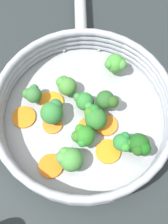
% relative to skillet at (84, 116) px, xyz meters
% --- Properties ---
extents(ground_plane, '(4.00, 4.00, 0.00)m').
position_rel_skillet_xyz_m(ground_plane, '(0.00, 0.00, -0.01)').
color(ground_plane, '#202627').
extents(skillet, '(0.33, 0.33, 0.01)m').
position_rel_skillet_xyz_m(skillet, '(0.00, 0.00, 0.00)').
color(skillet, '#939699').
rests_on(skillet, ground_plane).
extents(skillet_rim_wall, '(0.35, 0.35, 0.06)m').
position_rel_skillet_xyz_m(skillet_rim_wall, '(0.00, 0.00, 0.04)').
color(skillet_rim_wall, '#9094A0').
rests_on(skillet_rim_wall, skillet).
extents(skillet_handle, '(0.19, 0.10, 0.03)m').
position_rel_skillet_xyz_m(skillet_handle, '(0.24, -0.11, 0.02)').
color(skillet_handle, '#999B9E').
rests_on(skillet_handle, skillet).
extents(skillet_rivet_left, '(0.01, 0.01, 0.01)m').
position_rel_skillet_xyz_m(skillet_rivet_left, '(0.13, -0.10, 0.01)').
color(skillet_rivet_left, '#909895').
rests_on(skillet_rivet_left, skillet).
extents(skillet_rivet_right, '(0.01, 0.01, 0.01)m').
position_rel_skillet_xyz_m(skillet_rivet_right, '(0.16, -0.03, 0.01)').
color(skillet_rivet_right, '#949A9D').
rests_on(skillet_rivet_right, skillet).
extents(carrot_slice_0, '(0.05, 0.05, 0.01)m').
position_rel_skillet_xyz_m(carrot_slice_0, '(-0.07, 0.10, 0.01)').
color(carrot_slice_0, orange).
rests_on(carrot_slice_0, skillet).
extents(carrot_slice_1, '(0.05, 0.05, 0.00)m').
position_rel_skillet_xyz_m(carrot_slice_1, '(0.01, 0.06, 0.01)').
color(carrot_slice_1, orange).
rests_on(carrot_slice_1, skillet).
extents(carrot_slice_2, '(0.06, 0.06, 0.00)m').
position_rel_skillet_xyz_m(carrot_slice_2, '(0.05, 0.11, 0.01)').
color(carrot_slice_2, orange).
rests_on(carrot_slice_2, skillet).
extents(carrot_slice_3, '(0.06, 0.06, 0.01)m').
position_rel_skillet_xyz_m(carrot_slice_3, '(-0.09, -0.01, 0.01)').
color(carrot_slice_3, orange).
rests_on(carrot_slice_3, skillet).
extents(carrot_slice_4, '(0.06, 0.06, 0.01)m').
position_rel_skillet_xyz_m(carrot_slice_4, '(-0.04, -0.03, 0.01)').
color(carrot_slice_4, orange).
rests_on(carrot_slice_4, skillet).
extents(carrot_slice_5, '(0.05, 0.05, 0.00)m').
position_rel_skillet_xyz_m(carrot_slice_5, '(0.05, 0.05, 0.01)').
color(carrot_slice_5, orange).
rests_on(carrot_slice_5, skillet).
extents(carrot_slice_6, '(0.04, 0.04, 0.00)m').
position_rel_skillet_xyz_m(carrot_slice_6, '(0.07, 0.05, 0.01)').
color(carrot_slice_6, orange).
rests_on(carrot_slice_6, skillet).
extents(carrot_slice_7, '(0.05, 0.05, 0.00)m').
position_rel_skillet_xyz_m(carrot_slice_7, '(-0.03, 0.01, 0.01)').
color(carrot_slice_7, orange).
rests_on(carrot_slice_7, skillet).
extents(broccoli_floret_0, '(0.04, 0.04, 0.05)m').
position_rel_skillet_xyz_m(broccoli_floret_0, '(-0.11, -0.06, 0.04)').
color(broccoli_floret_0, '#79A153').
rests_on(broccoli_floret_0, skillet).
extents(broccoli_floret_1, '(0.04, 0.04, 0.04)m').
position_rel_skillet_xyz_m(broccoli_floret_1, '(-0.09, -0.04, 0.03)').
color(broccoli_floret_1, '#83A763').
rests_on(broccoli_floret_1, skillet).
extents(broccoli_floret_2, '(0.04, 0.04, 0.05)m').
position_rel_skillet_xyz_m(broccoli_floret_2, '(-0.05, 0.02, 0.04)').
color(broccoli_floret_2, '#6FA14C').
rests_on(broccoli_floret_2, skillet).
extents(broccoli_floret_3, '(0.04, 0.04, 0.05)m').
position_rel_skillet_xyz_m(broccoli_floret_3, '(-0.01, -0.05, 0.04)').
color(broccoli_floret_3, olive).
rests_on(broccoli_floret_3, skillet).
extents(broccoli_floret_4, '(0.05, 0.05, 0.05)m').
position_rel_skillet_xyz_m(broccoli_floret_4, '(0.02, 0.05, 0.04)').
color(broccoli_floret_4, '#658C51').
rests_on(broccoli_floret_4, skillet).
extents(broccoli_floret_5, '(0.04, 0.04, 0.04)m').
position_rel_skillet_xyz_m(broccoli_floret_5, '(0.02, -0.01, 0.03)').
color(broccoli_floret_5, '#8BA35E').
rests_on(broccoli_floret_5, skillet).
extents(broccoli_floret_6, '(0.03, 0.04, 0.04)m').
position_rel_skillet_xyz_m(broccoli_floret_6, '(0.07, 0.08, 0.03)').
color(broccoli_floret_6, '#80B55F').
rests_on(broccoli_floret_6, skillet).
extents(broccoli_floret_7, '(0.04, 0.04, 0.04)m').
position_rel_skillet_xyz_m(broccoli_floret_7, '(0.07, 0.01, 0.03)').
color(broccoli_floret_7, '#5F9443').
rests_on(broccoli_floret_7, skillet).
extents(broccoli_floret_8, '(0.05, 0.04, 0.05)m').
position_rel_skillet_xyz_m(broccoli_floret_8, '(-0.02, -0.01, 0.03)').
color(broccoli_floret_8, '#5C904D').
rests_on(broccoli_floret_8, skillet).
extents(broccoli_floret_9, '(0.04, 0.05, 0.05)m').
position_rel_skillet_xyz_m(broccoli_floret_9, '(0.06, -0.10, 0.04)').
color(broccoli_floret_9, '#8AAE5D').
rests_on(broccoli_floret_9, skillet).
extents(broccoli_floret_10, '(0.05, 0.05, 0.05)m').
position_rel_skillet_xyz_m(broccoli_floret_10, '(-0.07, 0.06, 0.04)').
color(broccoli_floret_10, '#65934F').
rests_on(broccoli_floret_10, skillet).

